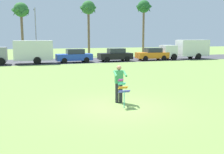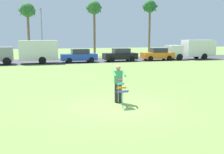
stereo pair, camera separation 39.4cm
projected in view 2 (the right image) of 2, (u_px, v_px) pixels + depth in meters
The scene contains 13 objects.
ground_plane at pixel (119, 107), 11.39m from camera, with size 120.00×120.00×0.00m, color olive.
road_strip at pixel (62, 61), 33.12m from camera, with size 120.00×8.00×0.01m, color #424247.
person_kite_flyer at pixel (118, 82), 11.98m from camera, with size 0.60×0.70×1.73m.
kite_held at pixel (122, 89), 11.26m from camera, with size 0.52×0.64×1.18m.
parked_truck_grey_van at pixel (31, 51), 29.58m from camera, with size 6.73×2.20×2.62m.
parked_car_blue at pixel (79, 56), 31.23m from camera, with size 4.26×1.95×1.60m.
parked_car_black at pixel (120, 55), 32.70m from camera, with size 4.22×1.87×1.60m.
parked_car_orange at pixel (158, 54), 34.15m from camera, with size 4.24×1.92×1.60m.
parked_truck_white_box at pixel (193, 49), 35.55m from camera, with size 6.74×2.22×2.62m.
palm_tree_right_near at pixel (28, 12), 38.58m from camera, with size 2.58×2.71×8.00m.
palm_tree_centre_far at pixel (94, 10), 40.78m from camera, with size 2.58×2.71×8.59m.
palm_tree_far_left at pixel (150, 9), 44.00m from camera, with size 2.58×2.71×9.15m.
streetlight_pole at pixel (42, 30), 36.92m from camera, with size 0.24×1.65×7.00m.
Camera 2 is at (-3.47, -10.51, 3.00)m, focal length 42.05 mm.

